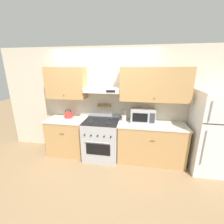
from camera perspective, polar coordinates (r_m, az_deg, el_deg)
name	(u,v)px	position (r m, az deg, el deg)	size (l,w,h in m)	color
ground_plane	(99,163)	(3.62, -4.84, -18.70)	(16.00, 16.00, 0.00)	#937551
wall_back	(109,96)	(3.55, -1.19, 6.08)	(5.20, 0.46, 2.55)	beige
counter_left	(68,136)	(3.93, -16.32, -8.78)	(0.94, 0.62, 0.90)	tan
counter_right	(151,142)	(3.59, 14.51, -11.17)	(1.48, 0.62, 0.90)	tan
stove_range	(102,139)	(3.60, -3.97, -10.24)	(0.79, 0.71, 1.00)	#ADAFB5
refrigerator	(213,132)	(3.67, 34.04, -6.34)	(0.77, 0.78, 1.68)	white
tea_kettle	(68,114)	(3.84, -16.26, -0.85)	(0.24, 0.19, 0.22)	red
microwave	(143,115)	(3.47, 11.65, -1.20)	(0.54, 0.37, 0.30)	#ADAFB5
utensil_crock	(124,118)	(3.48, 4.51, -2.22)	(0.11, 0.11, 0.28)	silver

